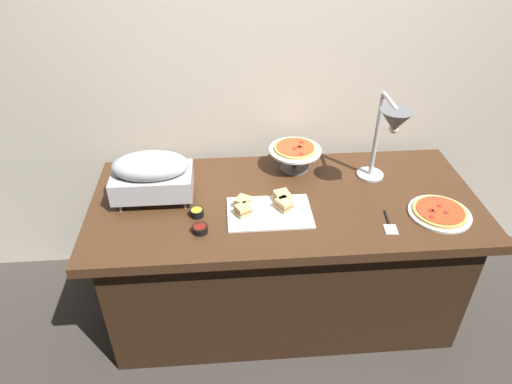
{
  "coord_description": "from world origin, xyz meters",
  "views": [
    {
      "loc": [
        -0.28,
        -1.8,
        2.08
      ],
      "look_at": [
        -0.14,
        0.0,
        0.81
      ],
      "focal_mm": 32.14,
      "sensor_mm": 36.0,
      "label": 1
    }
  ],
  "objects_px": {
    "heat_lamp": "(391,127)",
    "sandwich_platter": "(268,208)",
    "pizza_plate_front": "(440,212)",
    "pizza_plate_center": "(295,151)",
    "sauce_cup_far": "(200,229)",
    "sauce_cup_near": "(197,212)",
    "serving_spatula": "(389,224)",
    "chafing_dish": "(152,174)"
  },
  "relations": [
    {
      "from": "pizza_plate_center",
      "to": "serving_spatula",
      "type": "bearing_deg",
      "value": -54.41
    },
    {
      "from": "pizza_plate_center",
      "to": "sandwich_platter",
      "type": "bearing_deg",
      "value": -116.0
    },
    {
      "from": "sauce_cup_near",
      "to": "sandwich_platter",
      "type": "bearing_deg",
      "value": 1.28
    },
    {
      "from": "pizza_plate_center",
      "to": "sauce_cup_far",
      "type": "distance_m",
      "value": 0.71
    },
    {
      "from": "pizza_plate_center",
      "to": "sauce_cup_near",
      "type": "relative_size",
      "value": 4.34
    },
    {
      "from": "pizza_plate_front",
      "to": "sandwich_platter",
      "type": "relative_size",
      "value": 0.73
    },
    {
      "from": "heat_lamp",
      "to": "sandwich_platter",
      "type": "xyz_separation_m",
      "value": [
        -0.57,
        -0.11,
        -0.35
      ]
    },
    {
      "from": "sandwich_platter",
      "to": "heat_lamp",
      "type": "bearing_deg",
      "value": 11.2
    },
    {
      "from": "heat_lamp",
      "to": "chafing_dish",
      "type": "bearing_deg",
      "value": 178.21
    },
    {
      "from": "pizza_plate_front",
      "to": "sauce_cup_near",
      "type": "relative_size",
      "value": 4.51
    },
    {
      "from": "sandwich_platter",
      "to": "sauce_cup_far",
      "type": "relative_size",
      "value": 5.64
    },
    {
      "from": "sandwich_platter",
      "to": "serving_spatula",
      "type": "xyz_separation_m",
      "value": [
        0.54,
        -0.14,
        -0.02
      ]
    },
    {
      "from": "sauce_cup_far",
      "to": "serving_spatula",
      "type": "bearing_deg",
      "value": -0.82
    },
    {
      "from": "sandwich_platter",
      "to": "sauce_cup_near",
      "type": "relative_size",
      "value": 6.18
    },
    {
      "from": "chafing_dish",
      "to": "heat_lamp",
      "type": "bearing_deg",
      "value": -1.79
    },
    {
      "from": "heat_lamp",
      "to": "pizza_plate_front",
      "type": "relative_size",
      "value": 1.64
    },
    {
      "from": "pizza_plate_center",
      "to": "pizza_plate_front",
      "type": "bearing_deg",
      "value": -36.29
    },
    {
      "from": "heat_lamp",
      "to": "pizza_plate_center",
      "type": "distance_m",
      "value": 0.53
    },
    {
      "from": "sauce_cup_near",
      "to": "sauce_cup_far",
      "type": "distance_m",
      "value": 0.12
    },
    {
      "from": "sauce_cup_far",
      "to": "sandwich_platter",
      "type": "bearing_deg",
      "value": 21.78
    },
    {
      "from": "pizza_plate_front",
      "to": "pizza_plate_center",
      "type": "distance_m",
      "value": 0.78
    },
    {
      "from": "sandwich_platter",
      "to": "serving_spatula",
      "type": "relative_size",
      "value": 2.29
    },
    {
      "from": "heat_lamp",
      "to": "sauce_cup_near",
      "type": "xyz_separation_m",
      "value": [
        -0.9,
        -0.12,
        -0.35
      ]
    },
    {
      "from": "pizza_plate_center",
      "to": "sauce_cup_near",
      "type": "xyz_separation_m",
      "value": [
        -0.51,
        -0.38,
        -0.09
      ]
    },
    {
      "from": "heat_lamp",
      "to": "pizza_plate_center",
      "type": "xyz_separation_m",
      "value": [
        -0.39,
        0.26,
        -0.26
      ]
    },
    {
      "from": "pizza_plate_center",
      "to": "sauce_cup_near",
      "type": "distance_m",
      "value": 0.64
    },
    {
      "from": "sandwich_platter",
      "to": "pizza_plate_center",
      "type": "bearing_deg",
      "value": 64.0
    },
    {
      "from": "heat_lamp",
      "to": "sauce_cup_far",
      "type": "height_order",
      "value": "heat_lamp"
    },
    {
      "from": "chafing_dish",
      "to": "sauce_cup_near",
      "type": "distance_m",
      "value": 0.29
    },
    {
      "from": "pizza_plate_front",
      "to": "pizza_plate_center",
      "type": "height_order",
      "value": "pizza_plate_center"
    },
    {
      "from": "pizza_plate_center",
      "to": "sauce_cup_far",
      "type": "height_order",
      "value": "pizza_plate_center"
    },
    {
      "from": "pizza_plate_front",
      "to": "serving_spatula",
      "type": "height_order",
      "value": "pizza_plate_front"
    },
    {
      "from": "pizza_plate_front",
      "to": "pizza_plate_center",
      "type": "relative_size",
      "value": 1.04
    },
    {
      "from": "chafing_dish",
      "to": "serving_spatula",
      "type": "xyz_separation_m",
      "value": [
        1.08,
        -0.29,
        -0.14
      ]
    },
    {
      "from": "heat_lamp",
      "to": "sauce_cup_near",
      "type": "bearing_deg",
      "value": -172.41
    },
    {
      "from": "pizza_plate_center",
      "to": "sauce_cup_far",
      "type": "xyz_separation_m",
      "value": [
        -0.5,
        -0.49,
        -0.09
      ]
    },
    {
      "from": "pizza_plate_center",
      "to": "sauce_cup_far",
      "type": "bearing_deg",
      "value": -135.05
    },
    {
      "from": "pizza_plate_center",
      "to": "sandwich_platter",
      "type": "distance_m",
      "value": 0.42
    },
    {
      "from": "chafing_dish",
      "to": "heat_lamp",
      "type": "xyz_separation_m",
      "value": [
        1.11,
        -0.03,
        0.22
      ]
    },
    {
      "from": "heat_lamp",
      "to": "sauce_cup_far",
      "type": "relative_size",
      "value": 6.77
    },
    {
      "from": "sandwich_platter",
      "to": "serving_spatula",
      "type": "height_order",
      "value": "sandwich_platter"
    },
    {
      "from": "sandwich_platter",
      "to": "sauce_cup_near",
      "type": "bearing_deg",
      "value": -178.72
    }
  ]
}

